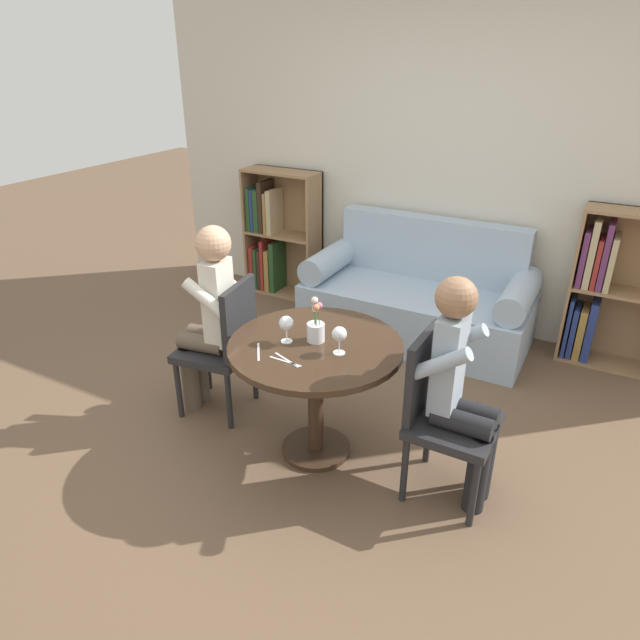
{
  "coord_description": "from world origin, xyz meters",
  "views": [
    {
      "loc": [
        1.31,
        -2.35,
        2.17
      ],
      "look_at": [
        0.0,
        0.05,
        0.84
      ],
      "focal_mm": 32.0,
      "sensor_mm": 36.0,
      "label": 1
    }
  ],
  "objects_px": {
    "couch": "(418,300)",
    "person_right": "(462,390)",
    "wine_glass_left": "(286,324)",
    "wine_glass_right": "(339,335)",
    "bookshelf_left": "(276,236)",
    "flower_vase": "(316,327)",
    "bookshelf_right": "(609,291)",
    "chair_left": "(224,342)",
    "person_left": "(209,316)",
    "chair_right": "(441,410)"
  },
  "relations": [
    {
      "from": "chair_right",
      "to": "flower_vase",
      "type": "relative_size",
      "value": 3.49
    },
    {
      "from": "bookshelf_left",
      "to": "person_right",
      "type": "xyz_separation_m",
      "value": [
        2.3,
        -1.91,
        0.1
      ]
    },
    {
      "from": "couch",
      "to": "bookshelf_left",
      "type": "relative_size",
      "value": 1.51
    },
    {
      "from": "chair_left",
      "to": "chair_right",
      "type": "bearing_deg",
      "value": 79.08
    },
    {
      "from": "person_right",
      "to": "flower_vase",
      "type": "relative_size",
      "value": 4.73
    },
    {
      "from": "person_left",
      "to": "wine_glass_left",
      "type": "xyz_separation_m",
      "value": [
        0.64,
        -0.13,
        0.15
      ]
    },
    {
      "from": "couch",
      "to": "chair_left",
      "type": "height_order",
      "value": "couch"
    },
    {
      "from": "couch",
      "to": "person_right",
      "type": "bearing_deg",
      "value": -64.36
    },
    {
      "from": "person_right",
      "to": "wine_glass_right",
      "type": "bearing_deg",
      "value": 97.11
    },
    {
      "from": "couch",
      "to": "person_left",
      "type": "bearing_deg",
      "value": -116.06
    },
    {
      "from": "bookshelf_right",
      "to": "wine_glass_left",
      "type": "relative_size",
      "value": 7.7
    },
    {
      "from": "bookshelf_left",
      "to": "wine_glass_right",
      "type": "bearing_deg",
      "value": -49.99
    },
    {
      "from": "chair_left",
      "to": "bookshelf_right",
      "type": "bearing_deg",
      "value": 123.92
    },
    {
      "from": "bookshelf_left",
      "to": "bookshelf_right",
      "type": "bearing_deg",
      "value": 0.07
    },
    {
      "from": "person_right",
      "to": "bookshelf_right",
      "type": "bearing_deg",
      "value": -14.77
    },
    {
      "from": "chair_left",
      "to": "person_left",
      "type": "bearing_deg",
      "value": -84.23
    },
    {
      "from": "person_left",
      "to": "wine_glass_left",
      "type": "bearing_deg",
      "value": 69.9
    },
    {
      "from": "chair_left",
      "to": "flower_vase",
      "type": "xyz_separation_m",
      "value": [
        0.69,
        -0.07,
        0.3
      ]
    },
    {
      "from": "wine_glass_right",
      "to": "bookshelf_left",
      "type": "bearing_deg",
      "value": 130.01
    },
    {
      "from": "bookshelf_right",
      "to": "wine_glass_right",
      "type": "height_order",
      "value": "bookshelf_right"
    },
    {
      "from": "chair_left",
      "to": "bookshelf_left",
      "type": "bearing_deg",
      "value": -165.07
    },
    {
      "from": "bookshelf_left",
      "to": "flower_vase",
      "type": "xyz_separation_m",
      "value": [
        1.49,
        -1.92,
        0.25
      ]
    },
    {
      "from": "wine_glass_right",
      "to": "flower_vase",
      "type": "xyz_separation_m",
      "value": [
        -0.17,
        0.06,
        -0.03
      ]
    },
    {
      "from": "chair_left",
      "to": "wine_glass_left",
      "type": "distance_m",
      "value": 0.66
    },
    {
      "from": "couch",
      "to": "chair_right",
      "type": "bearing_deg",
      "value": -66.94
    },
    {
      "from": "person_left",
      "to": "flower_vase",
      "type": "distance_m",
      "value": 0.79
    },
    {
      "from": "person_right",
      "to": "wine_glass_right",
      "type": "xyz_separation_m",
      "value": [
        -0.64,
        -0.07,
        0.18
      ]
    },
    {
      "from": "bookshelf_left",
      "to": "chair_right",
      "type": "height_order",
      "value": "bookshelf_left"
    },
    {
      "from": "wine_glass_right",
      "to": "chair_left",
      "type": "bearing_deg",
      "value": 171.36
    },
    {
      "from": "wine_glass_right",
      "to": "wine_glass_left",
      "type": "bearing_deg",
      "value": -175.89
    },
    {
      "from": "couch",
      "to": "chair_right",
      "type": "relative_size",
      "value": 1.95
    },
    {
      "from": "person_right",
      "to": "flower_vase",
      "type": "distance_m",
      "value": 0.82
    },
    {
      "from": "bookshelf_left",
      "to": "person_left",
      "type": "height_order",
      "value": "person_left"
    },
    {
      "from": "chair_right",
      "to": "couch",
      "type": "bearing_deg",
      "value": 23.83
    },
    {
      "from": "person_right",
      "to": "chair_right",
      "type": "bearing_deg",
      "value": 89.49
    },
    {
      "from": "wine_glass_right",
      "to": "couch",
      "type": "bearing_deg",
      "value": 95.21
    },
    {
      "from": "person_left",
      "to": "bookshelf_left",
      "type": "bearing_deg",
      "value": -167.57
    },
    {
      "from": "bookshelf_right",
      "to": "person_left",
      "type": "distance_m",
      "value": 2.83
    },
    {
      "from": "bookshelf_left",
      "to": "flower_vase",
      "type": "bearing_deg",
      "value": -52.16
    },
    {
      "from": "chair_right",
      "to": "person_left",
      "type": "relative_size",
      "value": 0.72
    },
    {
      "from": "chair_right",
      "to": "wine_glass_right",
      "type": "bearing_deg",
      "value": 98.36
    },
    {
      "from": "person_left",
      "to": "person_right",
      "type": "bearing_deg",
      "value": 80.06
    },
    {
      "from": "wine_glass_left",
      "to": "wine_glass_right",
      "type": "relative_size",
      "value": 1.0
    },
    {
      "from": "flower_vase",
      "to": "bookshelf_right",
      "type": "bearing_deg",
      "value": 55.18
    },
    {
      "from": "chair_left",
      "to": "person_left",
      "type": "xyz_separation_m",
      "value": [
        -0.09,
        -0.02,
        0.17
      ]
    },
    {
      "from": "wine_glass_left",
      "to": "bookshelf_left",
      "type": "bearing_deg",
      "value": 124.12
    },
    {
      "from": "couch",
      "to": "chair_left",
      "type": "xyz_separation_m",
      "value": [
        -0.7,
        -1.59,
        0.18
      ]
    },
    {
      "from": "chair_right",
      "to": "wine_glass_right",
      "type": "height_order",
      "value": "chair_right"
    },
    {
      "from": "bookshelf_right",
      "to": "person_right",
      "type": "height_order",
      "value": "person_right"
    },
    {
      "from": "bookshelf_right",
      "to": "wine_glass_right",
      "type": "relative_size",
      "value": 7.67
    }
  ]
}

